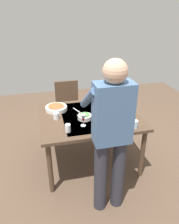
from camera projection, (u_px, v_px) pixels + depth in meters
ground_plane at (90, 160)px, 3.20m from camera, size 6.00×6.00×0.00m
dining_table at (90, 120)px, 2.90m from camera, size 1.32×1.07×0.75m
chair_near at (68, 104)px, 3.73m from camera, size 0.40×0.40×0.91m
person_server at (111, 133)px, 2.08m from camera, size 0.42×0.61×1.69m
wine_bottle at (105, 93)px, 3.28m from camera, size 0.07×0.07×0.30m
wine_glass_left at (106, 116)px, 2.61m from camera, size 0.07×0.07×0.15m
wine_glass_right at (83, 118)px, 2.57m from camera, size 0.07×0.07×0.15m
water_cup_near_left at (56, 116)px, 2.76m from camera, size 0.08×0.08×0.09m
water_cup_near_right at (135, 124)px, 2.55m from camera, size 0.08×0.08×0.10m
water_cup_far_left at (68, 128)px, 2.47m from camera, size 0.07×0.07×0.10m
serving_bowl_pasta at (56, 108)px, 2.99m from camera, size 0.30×0.30×0.07m
side_bowl_salad at (85, 117)px, 2.76m from camera, size 0.18×0.18×0.07m
dinner_plate_near at (105, 106)px, 3.11m from camera, size 0.23×0.23×0.01m
table_knife at (127, 118)px, 2.79m from camera, size 0.08×0.19×0.00m
table_fork at (77, 110)px, 3.00m from camera, size 0.08×0.17×0.00m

